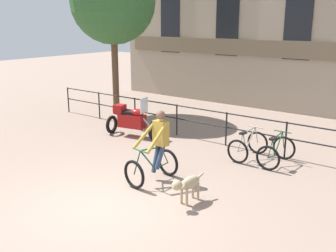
{
  "coord_description": "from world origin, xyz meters",
  "views": [
    {
      "loc": [
        5.61,
        -5.07,
        3.75
      ],
      "look_at": [
        -0.45,
        2.86,
        1.05
      ],
      "focal_mm": 42.0,
      "sensor_mm": 36.0,
      "label": 1
    }
  ],
  "objects": [
    {
      "name": "parked_bicycle_mid_left",
      "position": [
        1.89,
        4.54,
        0.36
      ],
      "size": [
        0.67,
        1.12,
        0.86
      ],
      "rotation": [
        0.0,
        0.0,
        3.13
      ],
      "color": "black",
      "rests_on": "ground_plane"
    },
    {
      "name": "parked_bicycle_near_lamp",
      "position": [
        1.06,
        4.54,
        0.36
      ],
      "size": [
        0.75,
        1.16,
        0.86
      ],
      "rotation": [
        0.0,
        0.0,
        3.06
      ],
      "color": "black",
      "rests_on": "ground_plane"
    },
    {
      "name": "ground_plane",
      "position": [
        0.0,
        0.0,
        0.0
      ],
      "size": [
        60.0,
        60.0,
        0.0
      ],
      "primitive_type": "plane",
      "color": "gray"
    },
    {
      "name": "dog",
      "position": [
        1.31,
        1.21,
        0.43
      ],
      "size": [
        0.28,
        1.03,
        0.62
      ],
      "rotation": [
        0.0,
        0.0,
        -0.09
      ],
      "color": "tan",
      "rests_on": "ground_plane"
    },
    {
      "name": "cyclist_with_bike",
      "position": [
        0.0,
        1.78,
        0.76
      ],
      "size": [
        0.82,
        1.25,
        1.7
      ],
      "rotation": [
        0.0,
        0.0,
        -0.12
      ],
      "color": "black",
      "rests_on": "ground_plane"
    },
    {
      "name": "parked_motorcycle",
      "position": [
        -2.98,
        4.18,
        0.56
      ],
      "size": [
        1.83,
        0.94,
        1.35
      ],
      "rotation": [
        0.0,
        0.0,
        1.77
      ],
      "color": "black",
      "rests_on": "ground_plane"
    },
    {
      "name": "canal_railing",
      "position": [
        -0.0,
        5.2,
        0.71
      ],
      "size": [
        15.05,
        0.05,
        1.05
      ],
      "color": "black",
      "rests_on": "ground_plane"
    },
    {
      "name": "tree_canalside_left",
      "position": [
        -5.68,
        6.2,
        4.44
      ],
      "size": [
        3.31,
        3.31,
        6.11
      ],
      "color": "brown",
      "rests_on": "ground_plane"
    },
    {
      "name": "building_facade",
      "position": [
        -0.0,
        10.99,
        4.08
      ],
      "size": [
        18.0,
        0.72,
        8.19
      ],
      "color": "gray",
      "rests_on": "ground_plane"
    }
  ]
}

